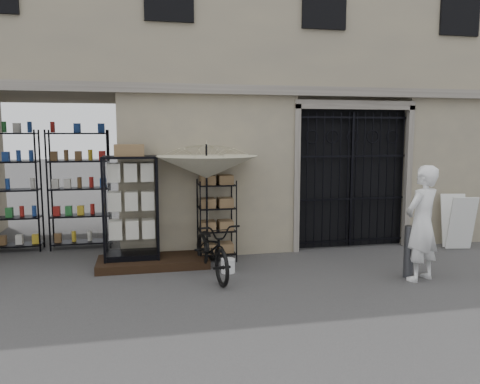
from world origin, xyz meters
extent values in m
plane|color=black|center=(0.00, 0.00, 0.00)|extent=(80.00, 80.00, 0.00)
cube|color=gray|center=(0.00, 4.00, 4.50)|extent=(14.00, 4.00, 9.00)
cube|color=black|center=(-4.50, 2.80, 1.50)|extent=(3.00, 1.70, 3.00)
cube|color=black|center=(-4.55, 3.30, 1.25)|extent=(2.70, 0.50, 2.50)
cube|color=black|center=(1.75, 2.28, 1.50)|extent=(2.50, 0.06, 3.00)
cube|color=black|center=(1.75, 2.12, 1.45)|extent=(0.05, 0.05, 2.80)
cube|color=black|center=(-2.40, 1.55, 0.07)|extent=(2.00, 0.90, 0.15)
cube|color=black|center=(-2.77, 1.66, 0.20)|extent=(0.97, 0.63, 0.10)
cube|color=silver|center=(-2.79, 1.37, 1.09)|extent=(0.87, 0.07, 1.75)
cube|color=silver|center=(-2.77, 1.66, 0.98)|extent=(0.81, 0.46, 1.46)
cube|color=olive|center=(-2.77, 1.66, 2.07)|extent=(0.54, 0.43, 0.21)
cube|color=black|center=(-1.19, 1.73, 0.78)|extent=(0.79, 0.66, 1.55)
cube|color=olive|center=(-1.19, 1.73, 0.73)|extent=(0.67, 0.54, 1.16)
cylinder|color=black|center=(-1.40, 1.52, 1.11)|extent=(0.05, 0.05, 2.23)
imported|color=beige|center=(-1.40, 1.52, 1.92)|extent=(2.04, 2.07, 1.50)
cylinder|color=silver|center=(-1.13, 0.88, 0.12)|extent=(0.32, 0.32, 0.24)
imported|color=black|center=(-1.43, 0.74, 0.00)|extent=(0.76, 1.04, 1.83)
cylinder|color=#47484E|center=(1.81, -0.03, 0.44)|extent=(0.17, 0.17, 0.89)
imported|color=white|center=(1.92, -0.20, 0.00)|extent=(1.42, 2.03, 0.46)
cube|color=silver|center=(3.88, 1.38, 0.58)|extent=(0.57, 0.36, 1.12)
cube|color=silver|center=(3.95, 1.72, 0.58)|extent=(0.57, 0.36, 1.12)
camera|label=1|loc=(-2.57, -6.96, 2.42)|focal=35.00mm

